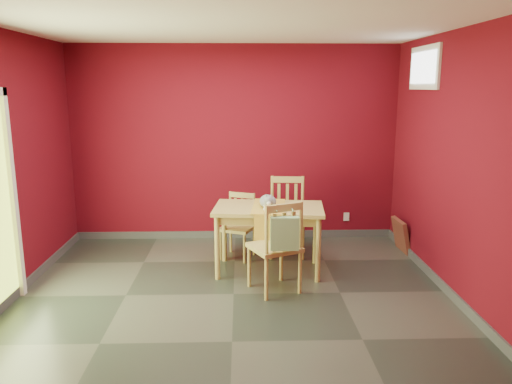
{
  "coord_description": "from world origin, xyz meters",
  "views": [
    {
      "loc": [
        0.08,
        -4.91,
        2.14
      ],
      "look_at": [
        0.25,
        0.45,
        1.0
      ],
      "focal_mm": 35.0,
      "sensor_mm": 36.0,
      "label": 1
    }
  ],
  "objects_px": {
    "chair_far_left": "(238,225)",
    "chair_near": "(277,246)",
    "dining_table": "(269,215)",
    "chair_far_right": "(287,215)",
    "cat": "(268,199)",
    "tote_bag": "(285,233)",
    "picture_frame": "(401,235)"
  },
  "relations": [
    {
      "from": "chair_far_left",
      "to": "chair_near",
      "type": "distance_m",
      "value": 1.19
    },
    {
      "from": "chair_near",
      "to": "dining_table",
      "type": "bearing_deg",
      "value": 94.6
    },
    {
      "from": "dining_table",
      "to": "chair_near",
      "type": "relative_size",
      "value": 1.32
    },
    {
      "from": "chair_far_right",
      "to": "cat",
      "type": "relative_size",
      "value": 2.49
    },
    {
      "from": "tote_bag",
      "to": "picture_frame",
      "type": "bearing_deg",
      "value": 41.82
    },
    {
      "from": "tote_bag",
      "to": "picture_frame",
      "type": "xyz_separation_m",
      "value": [
        1.67,
        1.5,
        -0.49
      ]
    },
    {
      "from": "tote_bag",
      "to": "picture_frame",
      "type": "height_order",
      "value": "tote_bag"
    },
    {
      "from": "chair_far_right",
      "to": "cat",
      "type": "bearing_deg",
      "value": -113.33
    },
    {
      "from": "dining_table",
      "to": "tote_bag",
      "type": "height_order",
      "value": "tote_bag"
    },
    {
      "from": "tote_bag",
      "to": "chair_far_right",
      "type": "bearing_deg",
      "value": 83.7
    },
    {
      "from": "dining_table",
      "to": "tote_bag",
      "type": "relative_size",
      "value": 3.25
    },
    {
      "from": "dining_table",
      "to": "cat",
      "type": "distance_m",
      "value": 0.2
    },
    {
      "from": "chair_near",
      "to": "cat",
      "type": "distance_m",
      "value": 0.69
    },
    {
      "from": "chair_far_left",
      "to": "chair_near",
      "type": "height_order",
      "value": "chair_near"
    },
    {
      "from": "dining_table",
      "to": "chair_near",
      "type": "distance_m",
      "value": 0.63
    },
    {
      "from": "chair_near",
      "to": "tote_bag",
      "type": "relative_size",
      "value": 2.46
    },
    {
      "from": "dining_table",
      "to": "cat",
      "type": "relative_size",
      "value": 3.29
    },
    {
      "from": "chair_near",
      "to": "picture_frame",
      "type": "distance_m",
      "value": 2.18
    },
    {
      "from": "chair_far_left",
      "to": "tote_bag",
      "type": "distance_m",
      "value": 1.45
    },
    {
      "from": "chair_far_right",
      "to": "chair_near",
      "type": "distance_m",
      "value": 1.26
    },
    {
      "from": "chair_far_left",
      "to": "cat",
      "type": "relative_size",
      "value": 2.05
    },
    {
      "from": "chair_near",
      "to": "chair_far_left",
      "type": "bearing_deg",
      "value": 109.78
    },
    {
      "from": "cat",
      "to": "chair_far_left",
      "type": "bearing_deg",
      "value": 103.12
    },
    {
      "from": "chair_far_right",
      "to": "chair_near",
      "type": "relative_size",
      "value": 1.0
    },
    {
      "from": "cat",
      "to": "picture_frame",
      "type": "relative_size",
      "value": 0.92
    },
    {
      "from": "chair_far_left",
      "to": "chair_far_right",
      "type": "height_order",
      "value": "chair_far_right"
    },
    {
      "from": "dining_table",
      "to": "picture_frame",
      "type": "relative_size",
      "value": 3.02
    },
    {
      "from": "picture_frame",
      "to": "chair_near",
      "type": "bearing_deg",
      "value": -143.63
    },
    {
      "from": "chair_far_left",
      "to": "picture_frame",
      "type": "xyz_separation_m",
      "value": [
        2.14,
        0.16,
        -0.2
      ]
    },
    {
      "from": "dining_table",
      "to": "tote_bag",
      "type": "distance_m",
      "value": 0.83
    },
    {
      "from": "chair_far_left",
      "to": "tote_bag",
      "type": "relative_size",
      "value": 2.02
    },
    {
      "from": "chair_near",
      "to": "picture_frame",
      "type": "xyz_separation_m",
      "value": [
        1.74,
        1.28,
        -0.29
      ]
    }
  ]
}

